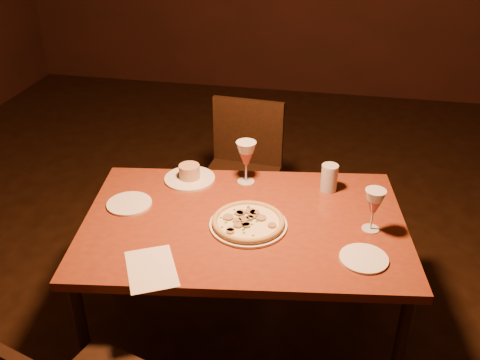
# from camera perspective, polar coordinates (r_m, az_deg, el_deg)

# --- Properties ---
(dining_table) EXTENTS (1.40, 1.01, 0.69)m
(dining_table) POSITION_cam_1_polar(r_m,az_deg,el_deg) (2.20, 0.42, -5.66)
(dining_table) COLOR brown
(dining_table) RESTS_ON floor
(chair_far) EXTENTS (0.43, 0.43, 0.84)m
(chair_far) POSITION_cam_1_polar(r_m,az_deg,el_deg) (3.01, 0.24, 1.27)
(chair_far) COLOR black
(chair_far) RESTS_ON floor
(pizza_plate) EXTENTS (0.31, 0.31, 0.03)m
(pizza_plate) POSITION_cam_1_polar(r_m,az_deg,el_deg) (2.12, 0.89, -4.52)
(pizza_plate) COLOR white
(pizza_plate) RESTS_ON dining_table
(ramekin_saucer) EXTENTS (0.23, 0.23, 0.07)m
(ramekin_saucer) POSITION_cam_1_polar(r_m,az_deg,el_deg) (2.45, -5.40, 0.53)
(ramekin_saucer) COLOR white
(ramekin_saucer) RESTS_ON dining_table
(wine_glass_far) EXTENTS (0.09, 0.09, 0.20)m
(wine_glass_far) POSITION_cam_1_polar(r_m,az_deg,el_deg) (2.38, 0.65, 1.89)
(wine_glass_far) COLOR #A24A43
(wine_glass_far) RESTS_ON dining_table
(wine_glass_right) EXTENTS (0.08, 0.08, 0.18)m
(wine_glass_right) POSITION_cam_1_polar(r_m,az_deg,el_deg) (2.13, 14.02, -3.14)
(wine_glass_right) COLOR #A24A43
(wine_glass_right) RESTS_ON dining_table
(water_tumbler) EXTENTS (0.07, 0.07, 0.12)m
(water_tumbler) POSITION_cam_1_polar(r_m,az_deg,el_deg) (2.37, 9.50, 0.24)
(water_tumbler) COLOR #B0B9C0
(water_tumbler) RESTS_ON dining_table
(side_plate_left) EXTENTS (0.19, 0.19, 0.01)m
(side_plate_left) POSITION_cam_1_polar(r_m,az_deg,el_deg) (2.31, -11.73, -2.49)
(side_plate_left) COLOR white
(side_plate_left) RESTS_ON dining_table
(side_plate_near) EXTENTS (0.18, 0.18, 0.01)m
(side_plate_near) POSITION_cam_1_polar(r_m,az_deg,el_deg) (2.01, 13.07, -8.16)
(side_plate_near) COLOR white
(side_plate_near) RESTS_ON dining_table
(menu_card) EXTENTS (0.26, 0.29, 0.00)m
(menu_card) POSITION_cam_1_polar(r_m,az_deg,el_deg) (1.94, -9.44, -9.31)
(menu_card) COLOR white
(menu_card) RESTS_ON dining_table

